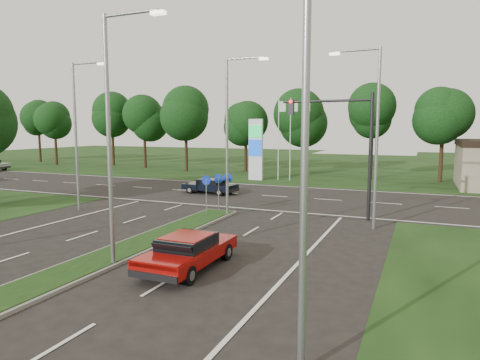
% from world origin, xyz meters
% --- Properties ---
extents(verge_far, '(160.00, 50.00, 0.02)m').
position_xyz_m(verge_far, '(0.00, 55.00, 0.00)').
color(verge_far, black).
rests_on(verge_far, ground).
extents(cross_road, '(160.00, 12.00, 0.02)m').
position_xyz_m(cross_road, '(0.00, 24.00, 0.00)').
color(cross_road, black).
rests_on(cross_road, ground).
extents(median_kerb, '(2.00, 26.00, 0.12)m').
position_xyz_m(median_kerb, '(0.00, 4.00, 0.06)').
color(median_kerb, slate).
rests_on(median_kerb, ground).
extents(streetlight_median_near, '(2.53, 0.22, 9.00)m').
position_xyz_m(streetlight_median_near, '(1.00, 6.00, 5.08)').
color(streetlight_median_near, gray).
rests_on(streetlight_median_near, ground).
extents(streetlight_median_far, '(2.53, 0.22, 9.00)m').
position_xyz_m(streetlight_median_far, '(1.00, 16.00, 5.08)').
color(streetlight_median_far, gray).
rests_on(streetlight_median_far, ground).
extents(streetlight_left_far, '(2.53, 0.22, 9.00)m').
position_xyz_m(streetlight_left_far, '(-8.30, 14.00, 5.08)').
color(streetlight_left_far, gray).
rests_on(streetlight_left_far, ground).
extents(streetlight_right_far, '(2.53, 0.22, 9.00)m').
position_xyz_m(streetlight_right_far, '(8.80, 16.00, 5.08)').
color(streetlight_right_far, gray).
rests_on(streetlight_right_far, ground).
extents(streetlight_right_near, '(2.53, 0.22, 9.00)m').
position_xyz_m(streetlight_right_near, '(8.80, 2.00, 5.08)').
color(streetlight_right_near, gray).
rests_on(streetlight_right_near, ground).
extents(traffic_signal, '(5.10, 0.42, 7.00)m').
position_xyz_m(traffic_signal, '(7.19, 18.00, 4.65)').
color(traffic_signal, black).
rests_on(traffic_signal, ground).
extents(median_signs, '(1.16, 1.76, 2.38)m').
position_xyz_m(median_signs, '(0.00, 16.40, 1.71)').
color(median_signs, gray).
rests_on(median_signs, ground).
extents(gas_pylon, '(5.80, 1.26, 8.00)m').
position_xyz_m(gas_pylon, '(-3.79, 33.05, 3.20)').
color(gas_pylon, silver).
rests_on(gas_pylon, ground).
extents(treeline_far, '(6.00, 6.00, 9.90)m').
position_xyz_m(treeline_far, '(0.10, 39.93, 6.83)').
color(treeline_far, black).
rests_on(treeline_far, ground).
extents(red_sedan, '(1.93, 4.56, 1.25)m').
position_xyz_m(red_sedan, '(3.49, 6.87, 0.67)').
color(red_sedan, '#9D0B08').
rests_on(red_sedan, ground).
extents(navy_sedan, '(4.35, 2.10, 1.16)m').
position_xyz_m(navy_sedan, '(-4.06, 23.28, 0.62)').
color(navy_sedan, black).
rests_on(navy_sedan, ground).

